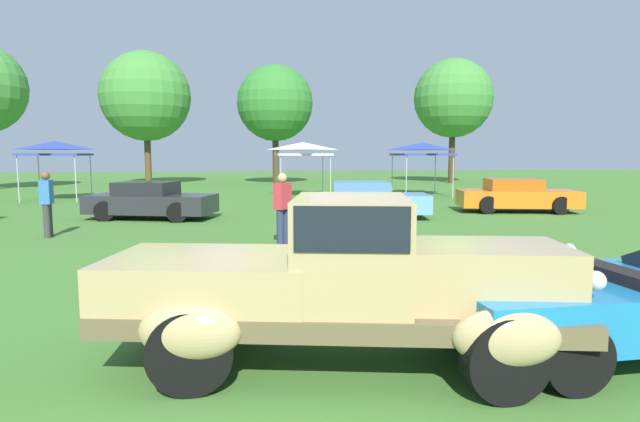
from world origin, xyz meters
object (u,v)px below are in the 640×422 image
(canopy_tent_left_field, at_px, (55,147))
(canopy_tent_right_field, at_px, (422,148))
(spectator_between_cars, at_px, (283,207))
(spectator_by_row, at_px, (47,202))
(show_car_skyblue, at_px, (365,200))
(feature_pickup_truck, at_px, (342,280))
(canopy_tent_center_field, at_px, (303,148))
(show_car_charcoal, at_px, (150,201))
(show_car_orange, at_px, (517,196))

(canopy_tent_left_field, distance_m, canopy_tent_right_field, 17.49)
(spectator_between_cars, distance_m, spectator_by_row, 6.21)
(show_car_skyblue, bearing_deg, feature_pickup_truck, -104.73)
(canopy_tent_right_field, bearing_deg, canopy_tent_left_field, 179.84)
(spectator_by_row, xyz_separation_m, canopy_tent_left_field, (-3.50, 11.30, 1.51))
(canopy_tent_center_field, bearing_deg, feature_pickup_truck, -95.72)
(show_car_charcoal, bearing_deg, show_car_skyblue, -7.23)
(spectator_by_row, relative_size, canopy_tent_left_field, 0.62)
(show_car_skyblue, relative_size, spectator_by_row, 2.57)
(canopy_tent_center_field, bearing_deg, show_car_skyblue, -83.70)
(show_car_orange, relative_size, canopy_tent_left_field, 1.64)
(show_car_orange, xyz_separation_m, canopy_tent_left_field, (-18.38, 7.71, 1.82))
(canopy_tent_right_field, bearing_deg, show_car_charcoal, -147.31)
(canopy_tent_center_field, bearing_deg, canopy_tent_right_field, -3.22)
(spectator_between_cars, bearing_deg, canopy_tent_left_field, 124.73)
(canopy_tent_center_field, bearing_deg, spectator_by_row, -124.43)
(show_car_skyblue, distance_m, spectator_between_cars, 5.71)
(show_car_orange, relative_size, canopy_tent_right_field, 1.64)
(show_car_skyblue, height_order, canopy_tent_center_field, canopy_tent_center_field)
(canopy_tent_left_field, bearing_deg, spectator_by_row, -72.79)
(show_car_skyblue, relative_size, canopy_tent_left_field, 1.60)
(show_car_orange, distance_m, canopy_tent_left_field, 20.02)
(canopy_tent_right_field, bearing_deg, spectator_by_row, -141.21)
(feature_pickup_truck, xyz_separation_m, canopy_tent_left_field, (-9.38, 20.28, 1.55))
(feature_pickup_truck, bearing_deg, canopy_tent_right_field, 68.15)
(canopy_tent_left_field, bearing_deg, spectator_between_cars, -55.27)
(show_car_charcoal, bearing_deg, canopy_tent_center_field, 53.36)
(canopy_tent_left_field, bearing_deg, canopy_tent_right_field, -0.16)
(show_car_orange, bearing_deg, canopy_tent_right_field, 96.64)
(feature_pickup_truck, height_order, show_car_skyblue, feature_pickup_truck)
(show_car_charcoal, relative_size, canopy_tent_right_field, 1.60)
(show_car_orange, xyz_separation_m, spectator_between_cars, (-9.06, -5.74, 0.31))
(canopy_tent_left_field, bearing_deg, show_car_skyblue, -34.91)
(show_car_skyblue, xyz_separation_m, show_car_orange, (5.95, 0.96, 0.00))
(show_car_orange, distance_m, spectator_by_row, 15.31)
(show_car_charcoal, height_order, canopy_tent_center_field, canopy_tent_center_field)
(feature_pickup_truck, height_order, show_car_charcoal, feature_pickup_truck)
(feature_pickup_truck, height_order, show_car_orange, feature_pickup_truck)
(show_car_skyblue, distance_m, canopy_tent_center_field, 9.20)
(feature_pickup_truck, relative_size, show_car_charcoal, 1.11)
(spectator_between_cars, relative_size, canopy_tent_center_field, 0.62)
(show_car_charcoal, bearing_deg, feature_pickup_truck, -72.47)
(feature_pickup_truck, distance_m, canopy_tent_center_field, 20.73)
(show_car_orange, distance_m, canopy_tent_right_field, 7.93)
(spectator_between_cars, distance_m, canopy_tent_center_field, 13.99)
(feature_pickup_truck, relative_size, canopy_tent_left_field, 1.78)
(canopy_tent_right_field, bearing_deg, spectator_between_cars, -121.35)
(show_car_charcoal, relative_size, canopy_tent_left_field, 1.60)
(spectator_between_cars, xyz_separation_m, canopy_tent_center_field, (2.12, 13.74, 1.51))
(show_car_charcoal, xyz_separation_m, show_car_skyblue, (7.00, -0.89, 0.00))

